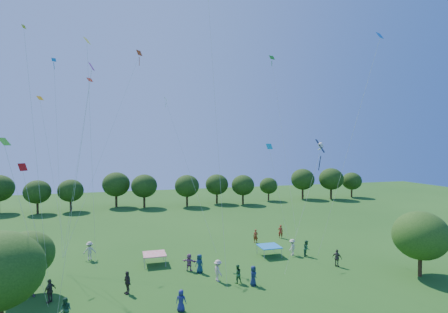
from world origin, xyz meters
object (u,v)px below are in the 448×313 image
Objects in this scene: tent_blue at (269,246)px; red_high_kite at (209,12)px; pirate_kite at (320,148)px; near_tree_north at (28,254)px; near_tree_east at (421,235)px; tent_red_stripe at (154,254)px.

red_high_kite is at bearing -138.84° from tent_blue.
pirate_kite reaches higher than tent_blue.
tent_blue is at bearing 9.24° from near_tree_north.
near_tree_north is at bearing -170.76° from tent_blue.
near_tree_north is 24.67m from pirate_kite.
near_tree_east reaches higher than tent_blue.
near_tree_north is 33.54m from near_tree_east.
near_tree_north is 23.81m from red_high_kite.
near_tree_north is 22.66m from tent_blue.
red_high_kite is (-8.40, -7.35, 21.25)m from tent_blue.
near_tree_north is 2.31× the size of tent_blue.
tent_red_stripe is at bearing 156.66° from near_tree_east.
near_tree_east is at bearing -23.34° from tent_red_stripe.
red_high_kite is (3.63, -8.11, 21.25)m from tent_red_stripe.
tent_red_stripe is 0.08× the size of red_high_kite.
near_tree_east is 2.68× the size of tent_red_stripe.
red_high_kite reaches higher than near_tree_north.
near_tree_north is 0.86× the size of near_tree_east.
red_high_kite reaches higher than near_tree_east.
tent_red_stripe is 0.20× the size of pirate_kite.
red_high_kite reaches higher than tent_red_stripe.
red_high_kite is at bearing -65.87° from tent_red_stripe.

